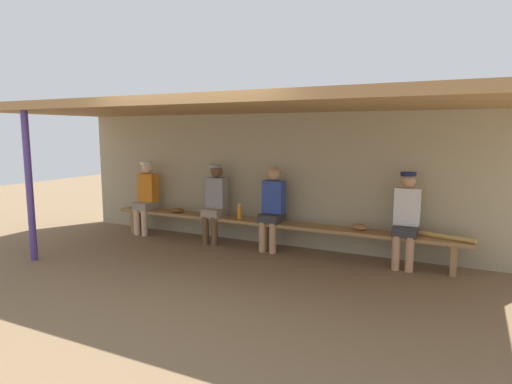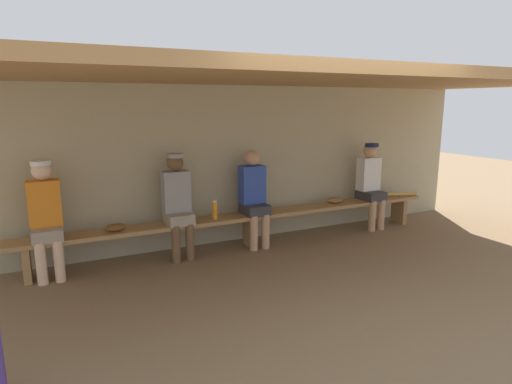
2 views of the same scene
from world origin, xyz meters
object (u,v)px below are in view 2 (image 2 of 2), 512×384
(player_in_white, at_px, (46,214))
(baseball_glove_dark_brown, at_px, (116,227))
(water_bottle_green, at_px, (215,210))
(baseball_glove_worn, at_px, (335,200))
(baseball_bat, at_px, (395,194))
(player_shirtless_tan, at_px, (178,201))
(bench, at_px, (249,219))
(player_leftmost, at_px, (371,182))
(player_middle, at_px, (254,194))

(player_in_white, distance_m, baseball_glove_dark_brown, 0.77)
(player_in_white, distance_m, water_bottle_green, 2.00)
(baseball_glove_worn, relative_size, baseball_bat, 0.31)
(player_shirtless_tan, xyz_separation_m, baseball_glove_dark_brown, (-0.78, -0.03, -0.24))
(baseball_glove_dark_brown, height_order, baseball_bat, baseball_glove_dark_brown)
(baseball_glove_worn, bearing_deg, baseball_bat, 18.74)
(player_shirtless_tan, relative_size, baseball_glove_worn, 5.60)
(bench, xyz_separation_m, baseball_glove_dark_brown, (-1.78, -0.03, 0.12))
(player_in_white, height_order, water_bottle_green, player_in_white)
(bench, distance_m, baseball_glove_dark_brown, 1.78)
(water_bottle_green, relative_size, baseball_glove_dark_brown, 1.05)
(player_leftmost, height_order, baseball_glove_worn, player_leftmost)
(player_leftmost, bearing_deg, bench, -179.90)
(player_leftmost, relative_size, baseball_glove_worn, 5.60)
(water_bottle_green, xyz_separation_m, baseball_glove_dark_brown, (-1.26, -0.00, -0.08))
(bench, xyz_separation_m, player_shirtless_tan, (-1.00, 0.00, 0.36))
(water_bottle_green, bearing_deg, baseball_glove_worn, 1.99)
(player_middle, relative_size, water_bottle_green, 5.29)
(bench, bearing_deg, baseball_glove_dark_brown, -179.03)
(bench, height_order, baseball_glove_worn, baseball_glove_worn)
(player_in_white, bearing_deg, player_leftmost, 0.00)
(baseball_glove_dark_brown, bearing_deg, bench, -8.72)
(player_in_white, height_order, baseball_bat, player_in_white)
(bench, bearing_deg, baseball_bat, -0.00)
(player_in_white, distance_m, player_middle, 2.58)
(player_middle, distance_m, water_bottle_green, 0.60)
(baseball_bat, bearing_deg, baseball_glove_worn, -166.53)
(water_bottle_green, xyz_separation_m, baseball_bat, (3.15, 0.03, -0.09))
(bench, distance_m, player_in_white, 2.54)
(baseball_glove_dark_brown, distance_m, baseball_glove_worn, 3.24)
(player_shirtless_tan, bearing_deg, player_middle, -0.03)
(player_shirtless_tan, distance_m, baseball_bat, 3.64)
(player_middle, xyz_separation_m, baseball_bat, (2.56, -0.00, -0.24))
(water_bottle_green, bearing_deg, baseball_glove_dark_brown, -179.95)
(player_shirtless_tan, relative_size, baseball_bat, 1.76)
(water_bottle_green, bearing_deg, baseball_bat, 0.53)
(player_in_white, bearing_deg, player_middle, -0.01)
(baseball_glove_worn, bearing_deg, player_middle, -157.80)
(player_shirtless_tan, bearing_deg, water_bottle_green, -3.83)
(player_leftmost, bearing_deg, player_shirtless_tan, 180.00)
(baseball_glove_dark_brown, bearing_deg, player_leftmost, -9.19)
(player_in_white, height_order, player_middle, player_in_white)
(player_leftmost, xyz_separation_m, baseball_bat, (0.52, -0.00, -0.25))
(player_in_white, height_order, baseball_glove_dark_brown, player_in_white)
(bench, height_order, water_bottle_green, water_bottle_green)
(player_in_white, relative_size, water_bottle_green, 5.33)
(water_bottle_green, distance_m, baseball_glove_worn, 1.98)
(player_middle, height_order, water_bottle_green, player_middle)
(baseball_glove_worn, bearing_deg, player_in_white, -158.79)
(player_middle, bearing_deg, baseball_glove_worn, 1.51)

